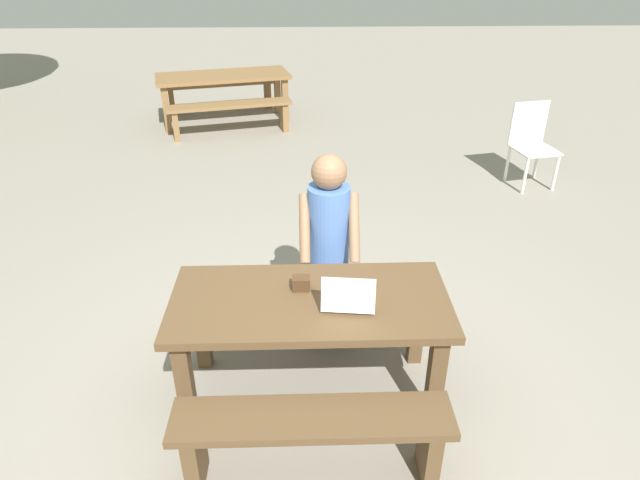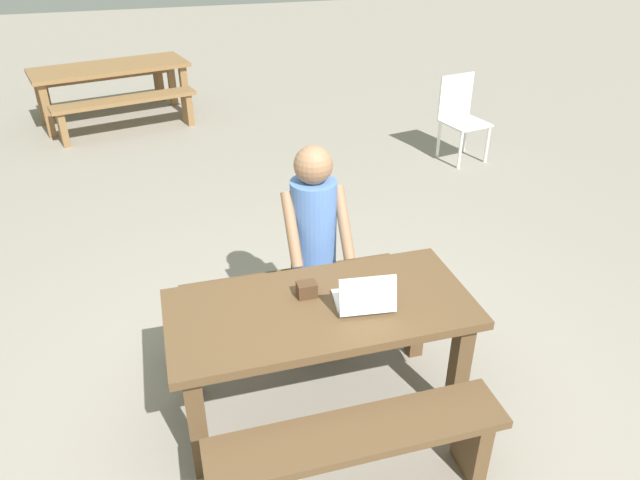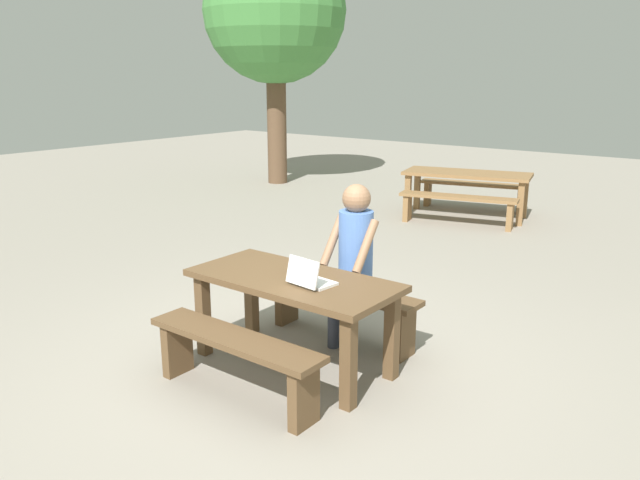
% 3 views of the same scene
% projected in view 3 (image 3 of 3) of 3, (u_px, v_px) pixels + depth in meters
% --- Properties ---
extents(ground_plane, '(30.00, 30.00, 0.00)m').
position_uv_depth(ground_plane, '(294.00, 365.00, 4.94)').
color(ground_plane, gray).
extents(picnic_table_front, '(1.63, 0.76, 0.73)m').
position_uv_depth(picnic_table_front, '(293.00, 292.00, 4.78)').
color(picnic_table_front, brown).
rests_on(picnic_table_front, ground).
extents(bench_near, '(1.44, 0.30, 0.47)m').
position_uv_depth(bench_near, '(235.00, 353.00, 4.36)').
color(bench_near, brown).
rests_on(bench_near, ground).
extents(bench_far, '(1.44, 0.30, 0.47)m').
position_uv_depth(bench_far, '(342.00, 302.00, 5.34)').
color(bench_far, brown).
rests_on(bench_far, ground).
extents(laptop, '(0.33, 0.29, 0.22)m').
position_uv_depth(laptop, '(310.00, 278.00, 4.55)').
color(laptop, white).
rests_on(laptop, picnic_table_front).
extents(small_pouch, '(0.10, 0.08, 0.08)m').
position_uv_depth(small_pouch, '(297.00, 268.00, 4.85)').
color(small_pouch, '#4C331E').
rests_on(small_pouch, picnic_table_front).
extents(person_seated, '(0.39, 0.40, 1.37)m').
position_uv_depth(person_seated, '(353.00, 253.00, 5.11)').
color(person_seated, '#333847').
rests_on(person_seated, ground).
extents(picnic_table_mid, '(2.07, 1.21, 0.72)m').
position_uv_depth(picnic_table_mid, '(467.00, 179.00, 9.88)').
color(picnic_table_mid, olive).
rests_on(picnic_table_mid, ground).
extents(bench_mid_south, '(1.77, 0.71, 0.45)m').
position_uv_depth(bench_mid_south, '(458.00, 203.00, 9.39)').
color(bench_mid_south, olive).
rests_on(bench_mid_south, ground).
extents(bench_mid_north, '(1.77, 0.71, 0.45)m').
position_uv_depth(bench_mid_north, '(473.00, 189.00, 10.52)').
color(bench_mid_north, olive).
rests_on(bench_mid_north, ground).
extents(tree_left, '(2.83, 2.83, 4.84)m').
position_uv_depth(tree_left, '(275.00, 13.00, 12.31)').
color(tree_left, brown).
rests_on(tree_left, ground).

